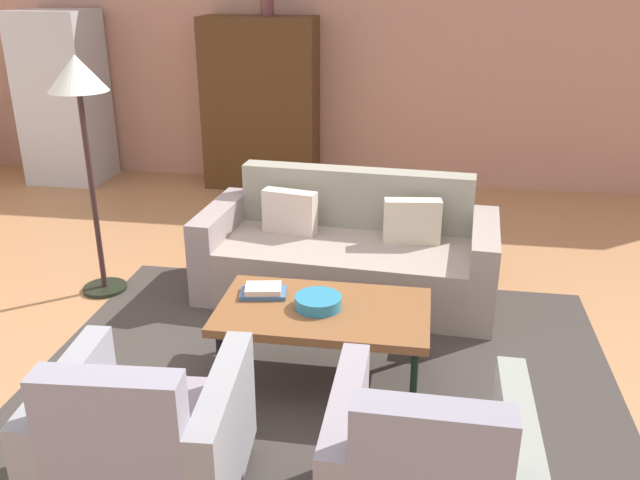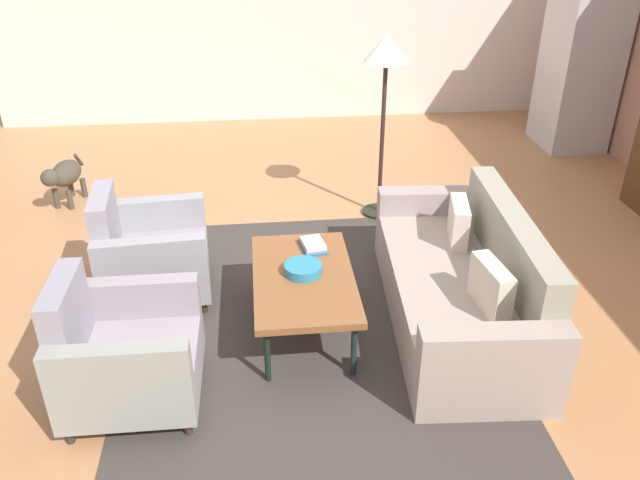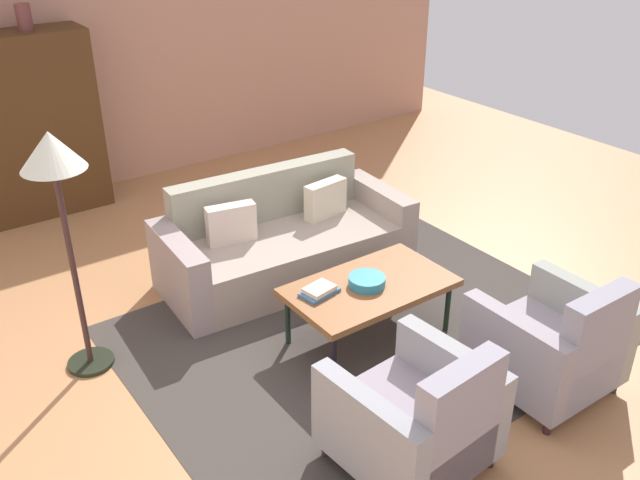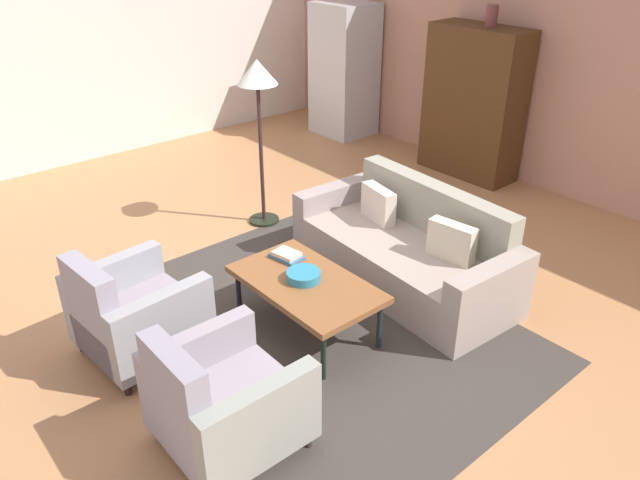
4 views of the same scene
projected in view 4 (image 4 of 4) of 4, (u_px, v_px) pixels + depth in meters
The scene contains 14 objects.
ground_plane at pixel (301, 303), 5.25m from camera, with size 10.98×10.98×0.00m, color #B27B4E.
wall_back at pixel (568, 71), 6.78m from camera, with size 9.15×0.12×2.80m, color tan.
wall_left at pixel (68, 52), 7.64m from camera, with size 0.12×7.65×2.80m, color silver.
area_rug at pixel (311, 327), 4.95m from camera, with size 3.40×2.60×0.01m, color #3D3632.
couch at pixel (409, 251), 5.47m from camera, with size 2.15×1.04×0.86m.
coffee_table at pixel (306, 285), 4.73m from camera, with size 1.20×0.70×0.46m.
armchair_left at pixel (132, 317), 4.49m from camera, with size 0.86×0.86×0.88m.
armchair_right at pixel (220, 405), 3.70m from camera, with size 0.81×0.81×0.88m.
fruit_bowl at pixel (303, 276), 4.71m from camera, with size 0.27×0.27×0.07m, color teal.
book_stack at pixel (287, 255), 5.00m from camera, with size 0.29×0.21×0.06m.
cabinet at pixel (474, 103), 7.44m from camera, with size 1.20×0.51×1.80m.
vase_tall at pixel (492, 16), 6.89m from camera, with size 0.14×0.14×0.24m, color brown.
refrigerator at pixel (344, 70), 8.85m from camera, with size 0.80×0.73×1.85m.
floor_lamp at pixel (258, 88), 5.95m from camera, with size 0.40×0.40×1.72m.
Camera 4 is at (3.42, -2.71, 2.98)m, focal length 34.46 mm.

